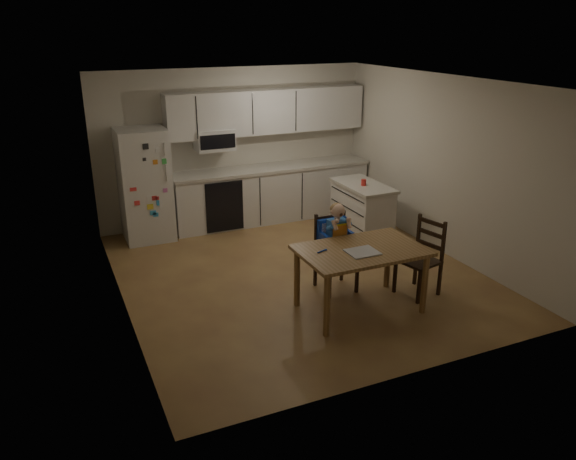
% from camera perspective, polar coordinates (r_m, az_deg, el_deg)
% --- Properties ---
extents(room, '(4.52, 5.01, 2.51)m').
position_cam_1_polar(room, '(7.51, -0.49, 5.66)').
color(room, brown).
rests_on(room, ground).
extents(refrigerator, '(0.72, 0.70, 1.70)m').
position_cam_1_polar(refrigerator, '(8.75, -14.34, 4.45)').
color(refrigerator, silver).
rests_on(refrigerator, ground).
extents(kitchen_run, '(3.37, 0.62, 2.15)m').
position_cam_1_polar(kitchen_run, '(9.36, -1.99, 6.28)').
color(kitchen_run, silver).
rests_on(kitchen_run, ground).
extents(kitchen_island, '(0.59, 1.13, 0.83)m').
position_cam_1_polar(kitchen_island, '(8.79, 7.52, 2.06)').
color(kitchen_island, silver).
rests_on(kitchen_island, ground).
extents(red_cup, '(0.08, 0.08, 0.10)m').
position_cam_1_polar(red_cup, '(8.59, 7.69, 4.82)').
color(red_cup, red).
rests_on(red_cup, kitchen_island).
extents(dining_table, '(1.42, 0.91, 0.76)m').
position_cam_1_polar(dining_table, '(6.42, 7.44, -2.74)').
color(dining_table, brown).
rests_on(dining_table, ground).
extents(napkin, '(0.34, 0.29, 0.01)m').
position_cam_1_polar(napkin, '(6.27, 7.57, -2.23)').
color(napkin, '#ADADB2').
rests_on(napkin, dining_table).
extents(toddler_spoon, '(0.12, 0.06, 0.02)m').
position_cam_1_polar(toddler_spoon, '(6.25, 3.43, -2.16)').
color(toddler_spoon, '#163EBF').
rests_on(toddler_spoon, dining_table).
extents(chair_booster, '(0.42, 0.42, 1.13)m').
position_cam_1_polar(chair_booster, '(6.90, 4.81, -0.74)').
color(chair_booster, black).
rests_on(chair_booster, ground).
extents(chair_side, '(0.51, 0.51, 0.95)m').
position_cam_1_polar(chair_side, '(7.02, 13.69, -2.15)').
color(chair_side, black).
rests_on(chair_side, ground).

